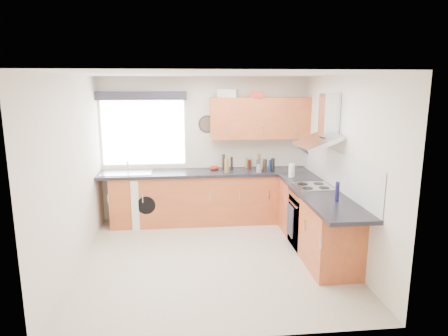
{
  "coord_description": "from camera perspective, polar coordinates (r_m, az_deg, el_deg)",
  "views": [
    {
      "loc": [
        -0.36,
        -5.16,
        2.39
      ],
      "look_at": [
        0.25,
        0.85,
        1.1
      ],
      "focal_mm": 32.0,
      "sensor_mm": 36.0,
      "label": 1
    }
  ],
  "objects": [
    {
      "name": "bottle_0",
      "position": [
        5.27,
        15.88,
        -3.27
      ],
      "size": [
        0.05,
        0.05,
        0.25
      ],
      "primitive_type": "cylinder",
      "color": "#181548",
      "rests_on": "worktop_right"
    },
    {
      "name": "wall_right",
      "position": [
        5.7,
        16.58,
        0.03
      ],
      "size": [
        0.02,
        3.6,
        2.5
      ],
      "primitive_type": "cube",
      "color": "silver",
      "rests_on": "ground_plane"
    },
    {
      "name": "wall_clock",
      "position": [
        6.98,
        -2.42,
        6.27
      ],
      "size": [
        0.31,
        0.04,
        0.31
      ],
      "primitive_type": "cylinder",
      "rotation": [
        1.57,
        0.0,
        0.0
      ],
      "color": "#2B2935",
      "rests_on": "wall_back"
    },
    {
      "name": "wall_front",
      "position": [
        3.56,
        0.29,
        -6.59
      ],
      "size": [
        3.6,
        0.02,
        2.5
      ],
      "primitive_type": "cube",
      "color": "silver",
      "rests_on": "ground_plane"
    },
    {
      "name": "storage_box",
      "position": [
        6.79,
        4.73,
        10.41
      ],
      "size": [
        0.25,
        0.22,
        0.1
      ],
      "primitive_type": "cube",
      "rotation": [
        0.0,
        0.0,
        -0.2
      ],
      "color": "red",
      "rests_on": "upper_cabinets"
    },
    {
      "name": "jar_1",
      "position": [
        6.76,
        0.34,
        0.38
      ],
      "size": [
        0.05,
        0.05,
        0.22
      ],
      "primitive_type": "cylinder",
      "color": "#1D4A8E",
      "rests_on": "worktop_back"
    },
    {
      "name": "window",
      "position": [
        7.03,
        -11.43,
        4.96
      ],
      "size": [
        1.4,
        0.02,
        1.1
      ],
      "primitive_type": "cube",
      "color": "silver",
      "rests_on": "wall_back"
    },
    {
      "name": "jar_7",
      "position": [
        6.92,
        1.11,
        0.67
      ],
      "size": [
        0.04,
        0.04,
        0.23
      ],
      "primitive_type": "cylinder",
      "color": "black",
      "rests_on": "worktop_back"
    },
    {
      "name": "worktop_back",
      "position": [
        6.83,
        -2.64,
        -0.68
      ],
      "size": [
        3.6,
        0.62,
        0.05
      ],
      "primitive_type": "cube",
      "color": "black",
      "rests_on": "base_cab_back"
    },
    {
      "name": "jar_9",
      "position": [
        7.04,
        4.85,
        0.54
      ],
      "size": [
        0.06,
        0.06,
        0.16
      ],
      "primitive_type": "cylinder",
      "color": "#1C5389",
      "rests_on": "worktop_back"
    },
    {
      "name": "ceiling",
      "position": [
        5.17,
        -1.86,
        13.28
      ],
      "size": [
        3.6,
        3.6,
        0.02
      ],
      "primitive_type": "cube",
      "color": "white",
      "rests_on": "wall_back"
    },
    {
      "name": "window_blind",
      "position": [
        6.89,
        -11.72,
        10.07
      ],
      "size": [
        1.5,
        0.18,
        0.14
      ],
      "primitive_type": "cube",
      "color": "#2B2935",
      "rests_on": "wall_back"
    },
    {
      "name": "jar_4",
      "position": [
        6.7,
        0.38,
        0.34
      ],
      "size": [
        0.07,
        0.07,
        0.24
      ],
      "primitive_type": "cylinder",
      "color": "olive",
      "rests_on": "worktop_back"
    },
    {
      "name": "hob_plate",
      "position": [
        5.95,
        12.63,
        -2.57
      ],
      "size": [
        0.52,
        0.52,
        0.01
      ],
      "primitive_type": "cube",
      "color": "silver",
      "rests_on": "worktop_right"
    },
    {
      "name": "tomato_cluster",
      "position": [
        6.94,
        -1.44,
        0.01
      ],
      "size": [
        0.17,
        0.17,
        0.06
      ],
      "primitive_type": null,
      "rotation": [
        0.0,
        0.0,
        0.17
      ],
      "color": "#A9190E",
      "rests_on": "worktop_back"
    },
    {
      "name": "washing_machine",
      "position": [
        6.99,
        -10.84,
        -4.53
      ],
      "size": [
        0.66,
        0.64,
        0.84
      ],
      "primitive_type": "cube",
      "rotation": [
        0.0,
        0.0,
        0.17
      ],
      "color": "silver",
      "rests_on": "ground_plane"
    },
    {
      "name": "base_cab_right",
      "position": [
        5.96,
        12.95,
        -7.47
      ],
      "size": [
        0.58,
        2.1,
        0.86
      ],
      "primitive_type": "cube",
      "color": "#A94D26",
      "rests_on": "ground_plane"
    },
    {
      "name": "jar_5",
      "position": [
        7.06,
        3.29,
        0.72
      ],
      "size": [
        0.04,
        0.04,
        0.19
      ],
      "primitive_type": "cylinder",
      "color": "olive",
      "rests_on": "worktop_back"
    },
    {
      "name": "wall_back",
      "position": [
        7.06,
        -2.8,
        2.75
      ],
      "size": [
        3.6,
        0.02,
        2.5
      ],
      "primitive_type": "cube",
      "color": "silver",
      "rests_on": "ground_plane"
    },
    {
      "name": "jar_6",
      "position": [
        6.87,
        6.55,
        0.35
      ],
      "size": [
        0.04,
        0.04,
        0.19
      ],
      "primitive_type": "cylinder",
      "color": "navy",
      "rests_on": "worktop_back"
    },
    {
      "name": "casserole",
      "position": [
        6.92,
        0.54,
        10.63
      ],
      "size": [
        0.38,
        0.32,
        0.13
      ],
      "primitive_type": "cube",
      "rotation": [
        0.0,
        0.0,
        -0.31
      ],
      "color": "silver",
      "rests_on": "upper_cabinets"
    },
    {
      "name": "jar_2",
      "position": [
        7.08,
        3.8,
        0.62
      ],
      "size": [
        0.05,
        0.05,
        0.16
      ],
      "primitive_type": "cylinder",
      "color": "olive",
      "rests_on": "worktop_back"
    },
    {
      "name": "jar_3",
      "position": [
        6.84,
        5.84,
        0.39
      ],
      "size": [
        0.07,
        0.07,
        0.21
      ],
      "primitive_type": "cylinder",
      "color": "#2D2419",
      "rests_on": "worktop_back"
    },
    {
      "name": "utensil_pot",
      "position": [
        6.78,
        5.03,
        -0.04
      ],
      "size": [
        0.1,
        0.1,
        0.13
      ],
      "primitive_type": "cylinder",
      "rotation": [
        0.0,
        0.0,
        0.06
      ],
      "color": "gray",
      "rests_on": "worktop_back"
    },
    {
      "name": "jar_0",
      "position": [
        6.99,
        -0.06,
        0.91
      ],
      "size": [
        0.05,
        0.05,
        0.26
      ],
      "primitive_type": "cylinder",
      "color": "#2E2319",
      "rests_on": "worktop_back"
    },
    {
      "name": "base_cab_corner",
      "position": [
        7.18,
        9.46,
        -3.94
      ],
      "size": [
        0.6,
        0.6,
        0.86
      ],
      "primitive_type": "cube",
      "color": "#A94D26",
      "rests_on": "ground_plane"
    },
    {
      "name": "worktop_right",
      "position": [
        5.68,
        13.55,
        -3.64
      ],
      "size": [
        0.62,
        2.42,
        0.05
      ],
      "primitive_type": "cube",
      "color": "black",
      "rests_on": "base_cab_right"
    },
    {
      "name": "kitchen_roll",
      "position": [
        6.48,
        9.65,
        -0.35
      ],
      "size": [
        0.12,
        0.12,
        0.21
      ],
      "primitive_type": "cylinder",
      "rotation": [
        0.0,
        0.0,
        -0.22
      ],
      "color": "silver",
      "rests_on": "worktop_right"
    },
    {
      "name": "oven",
      "position": [
        6.09,
        12.41,
        -7.06
      ],
      "size": [
        0.56,
        0.58,
        0.85
      ],
      "primitive_type": "cube",
      "color": "black",
      "rests_on": "ground_plane"
    },
    {
      "name": "wall_left",
      "position": [
        5.47,
        -20.91,
        -0.76
      ],
      "size": [
        0.02,
        3.6,
        2.5
      ],
      "primitive_type": "cube",
      "color": "silver",
      "rests_on": "ground_plane"
    },
    {
      "name": "ground_plane",
      "position": [
        5.69,
        -1.68,
        -12.76
      ],
      "size": [
        3.6,
        3.6,
        0.0
      ],
      "primitive_type": "plane",
      "color": "beige"
    },
    {
      "name": "extractor_hood",
      "position": [
        5.83,
        13.95,
        5.6
      ],
      "size": [
        0.52,
        0.78,
        0.66
      ],
      "primitive_type": null,
      "color": "silver",
      "rests_on": "wall_right"
    },
    {
      "name": "jar_10",
      "position": [
        6.81,
        6.99,
        0.42
      ],
      "size": [
        0.07,
        0.07,
        0.23
      ],
      "primitive_type": "cylinder",
      "color": "black",
      "rests_on": "worktop_back"
    },
    {
      "name": "base_cab_back",
      "position": [
        6.95,
        -3.43,
        -4.34
      ],
      "size": [
        3.0,
        0.58,
        0.86
      ],
      "primitive_type": "cube",
      "color": "#A94D26",
      "rests_on": "ground_plane"
    },
    {
      "name": "sink",
      "position": [
        6.88,
        -13.77,
        -0.37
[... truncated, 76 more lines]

